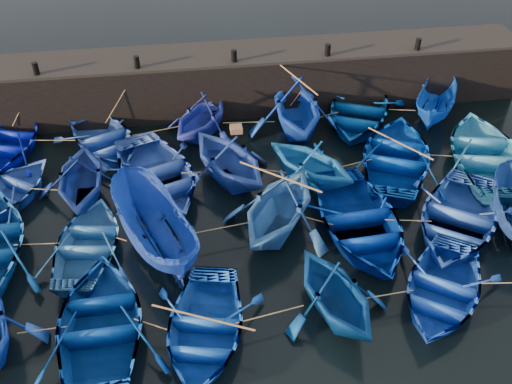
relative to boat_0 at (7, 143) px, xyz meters
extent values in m
plane|color=black|center=(9.42, -7.97, -0.49)|extent=(120.00, 120.00, 0.00)
cube|color=black|center=(9.42, 2.53, 0.76)|extent=(26.00, 2.50, 2.50)
cube|color=black|center=(9.42, 2.53, 2.07)|extent=(26.00, 2.50, 0.12)
cylinder|color=black|center=(1.42, 1.63, 2.38)|extent=(0.24, 0.24, 0.50)
cylinder|color=black|center=(5.42, 1.63, 2.38)|extent=(0.24, 0.24, 0.50)
cylinder|color=black|center=(9.42, 1.63, 2.38)|extent=(0.24, 0.24, 0.50)
cylinder|color=black|center=(13.42, 1.63, 2.38)|extent=(0.24, 0.24, 0.50)
cylinder|color=black|center=(17.42, 1.63, 2.38)|extent=(0.24, 0.24, 0.50)
imported|color=#010D95|center=(0.00, 0.00, 0.00)|extent=(4.58, 5.48, 0.98)
imported|color=#294FB0|center=(3.84, -0.29, -0.01)|extent=(5.04, 5.64, 0.96)
imported|color=navy|center=(7.83, 0.19, 0.48)|extent=(4.69, 4.81, 1.93)
imported|color=blue|center=(11.80, -0.02, 0.74)|extent=(4.24, 4.85, 2.45)
imported|color=navy|center=(14.65, 0.35, 0.07)|extent=(5.70, 6.44, 1.11)
imported|color=blue|center=(18.01, 0.01, 0.30)|extent=(3.46, 4.27, 1.58)
imported|color=#264CA4|center=(0.50, -3.23, -0.04)|extent=(5.07, 5.37, 0.91)
imported|color=navy|center=(3.31, -3.46, 0.55)|extent=(3.48, 4.02, 2.08)
imported|color=#2B4EAB|center=(5.94, -3.07, 0.08)|extent=(5.54, 6.47, 1.13)
imported|color=#203F91|center=(8.64, -3.14, 0.63)|extent=(5.22, 5.46, 2.23)
imported|color=blue|center=(11.64, -3.63, 0.50)|extent=(4.93, 4.98, 1.98)
imported|color=#00328E|center=(15.18, -3.21, 0.08)|extent=(5.79, 6.62, 1.14)
imported|color=#3086CF|center=(18.65, -3.58, 0.11)|extent=(5.30, 6.53, 1.20)
imported|color=#2F6EC0|center=(3.71, -6.28, -0.04)|extent=(3.67, 4.69, 0.89)
imported|color=navy|center=(5.84, -6.48, 0.48)|extent=(3.62, 5.35, 1.94)
imported|color=#2A60A8|center=(9.99, -6.15, 0.68)|extent=(5.65, 5.82, 2.34)
imported|color=navy|center=(12.64, -6.68, 0.09)|extent=(4.27, 5.75, 1.15)
imported|color=blue|center=(15.97, -6.99, 0.06)|extent=(6.12, 6.50, 1.10)
imported|color=navy|center=(4.35, -9.70, 0.04)|extent=(3.78, 5.19, 1.06)
imported|color=#0F47BA|center=(7.15, -10.26, -0.02)|extent=(4.11, 5.09, 0.93)
imported|color=navy|center=(10.95, -9.91, 0.48)|extent=(4.09, 4.44, 1.94)
imported|color=blue|center=(14.28, -9.82, -0.02)|extent=(5.20, 5.54, 0.94)
cube|color=brown|center=(8.94, -3.14, 1.85)|extent=(0.43, 0.41, 0.21)
cylinder|color=tan|center=(1.92, -0.15, 0.06)|extent=(2.04, 0.33, 0.04)
cylinder|color=tan|center=(5.83, -0.05, 0.06)|extent=(2.20, 0.52, 0.04)
cylinder|color=tan|center=(9.82, 0.09, 0.06)|extent=(2.17, 0.25, 0.04)
cylinder|color=tan|center=(13.23, 0.17, 0.06)|extent=(1.06, 0.40, 0.04)
cylinder|color=tan|center=(16.33, 0.18, 0.06)|extent=(1.56, 0.38, 0.04)
cylinder|color=tan|center=(1.91, -3.35, 0.06)|extent=(1.02, 0.26, 0.04)
cylinder|color=tan|center=(4.63, -3.26, 0.06)|extent=(0.84, 0.42, 0.04)
cylinder|color=tan|center=(7.29, -3.10, 0.06)|extent=(0.90, 0.11, 0.04)
cylinder|color=tan|center=(10.14, -3.38, 0.06)|extent=(1.21, 0.52, 0.04)
cylinder|color=tan|center=(13.41, -3.42, 0.06)|extent=(1.75, 0.45, 0.04)
cylinder|color=tan|center=(16.92, -3.40, 0.06)|extent=(1.67, 0.41, 0.04)
cylinder|color=tan|center=(2.08, -6.22, 0.06)|extent=(1.46, 0.17, 0.04)
cylinder|color=tan|center=(4.78, -6.38, 0.06)|extent=(0.35, 0.23, 0.04)
cylinder|color=tan|center=(7.91, -6.32, 0.06)|extent=(2.35, 0.36, 0.04)
cylinder|color=tan|center=(11.32, -6.42, 0.06)|extent=(0.88, 0.56, 0.04)
cylinder|color=tan|center=(14.31, -6.83, 0.06)|extent=(1.54, 0.34, 0.04)
cylinder|color=tan|center=(16.96, -7.03, 0.06)|extent=(0.18, 0.12, 0.04)
cylinder|color=tan|center=(2.77, -9.72, 0.06)|extent=(1.36, 0.07, 0.04)
cylinder|color=tan|center=(5.75, -9.98, 0.06)|extent=(1.02, 0.59, 0.04)
cylinder|color=tan|center=(9.05, -10.09, 0.06)|extent=(2.00, 0.38, 0.04)
cylinder|color=tan|center=(12.61, -9.87, 0.06)|extent=(1.53, 0.14, 0.04)
cylinder|color=tan|center=(0.71, 1.36, 1.10)|extent=(1.45, 0.37, 2.09)
cylinder|color=tan|center=(4.63, 1.22, 1.10)|extent=(1.62, 0.67, 2.09)
cylinder|color=tan|center=(8.63, 1.46, 1.10)|extent=(1.62, 0.17, 2.09)
cylinder|color=tan|center=(12.61, 1.36, 1.10)|extent=(1.65, 0.39, 2.09)
cylinder|color=tan|center=(14.03, 1.54, 1.10)|extent=(1.27, 0.06, 2.09)
cylinder|color=tan|center=(17.71, 1.37, 1.10)|extent=(0.64, 0.37, 2.08)
cylinder|color=#99724C|center=(11.80, -0.02, 1.99)|extent=(1.08, 2.84, 0.06)
cylinder|color=#99724C|center=(15.18, -3.21, 0.68)|extent=(1.77, 2.49, 0.06)
cylinder|color=#99724C|center=(9.99, -6.15, 1.88)|extent=(2.34, 1.97, 0.06)
cylinder|color=#99724C|center=(7.15, -10.26, 0.48)|extent=(2.74, 1.32, 0.06)
camera|label=1|loc=(7.18, -20.27, 12.87)|focal=40.00mm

